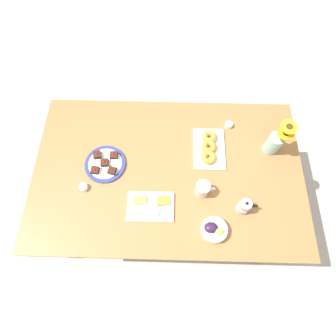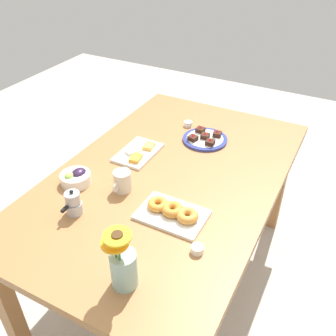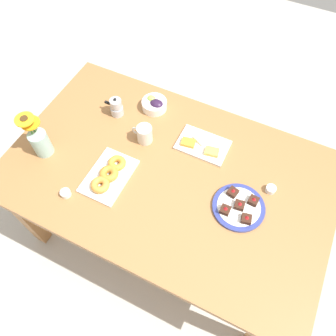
{
  "view_description": "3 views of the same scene",
  "coord_description": "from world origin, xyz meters",
  "px_view_note": "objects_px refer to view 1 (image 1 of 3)",
  "views": [
    {
      "loc": [
        0.02,
        -0.6,
        2.17
      ],
      "look_at": [
        0.0,
        0.0,
        0.78
      ],
      "focal_mm": 28.0,
      "sensor_mm": 36.0,
      "label": 1
    },
    {
      "loc": [
        1.27,
        0.67,
        1.79
      ],
      "look_at": [
        0.0,
        0.0,
        0.78
      ],
      "focal_mm": 40.0,
      "sensor_mm": 36.0,
      "label": 2
    },
    {
      "loc": [
        -0.36,
        0.75,
        2.12
      ],
      "look_at": [
        0.0,
        0.0,
        0.78
      ],
      "focal_mm": 35.0,
      "sensor_mm": 36.0,
      "label": 3
    }
  ],
  "objects_px": {
    "moka_pot": "(244,206)",
    "jam_cup_honey": "(229,125)",
    "dining_table": "(168,176)",
    "flower_vase": "(275,142)",
    "dessert_plate": "(105,164)",
    "cheese_platter": "(151,206)",
    "croissant_platter": "(209,148)",
    "jam_cup_berry": "(83,187)",
    "coffee_mug": "(203,189)",
    "grape_bowl": "(214,230)"
  },
  "relations": [
    {
      "from": "moka_pot",
      "to": "jam_cup_honey",
      "type": "bearing_deg",
      "value": 94.17
    },
    {
      "from": "dining_table",
      "to": "flower_vase",
      "type": "distance_m",
      "value": 0.67
    },
    {
      "from": "jam_cup_honey",
      "to": "flower_vase",
      "type": "height_order",
      "value": "flower_vase"
    },
    {
      "from": "dessert_plate",
      "to": "moka_pot",
      "type": "bearing_deg",
      "value": -17.49
    },
    {
      "from": "cheese_platter",
      "to": "croissant_platter",
      "type": "bearing_deg",
      "value": 47.71
    },
    {
      "from": "jam_cup_berry",
      "to": "cheese_platter",
      "type": "bearing_deg",
      "value": -14.02
    },
    {
      "from": "jam_cup_honey",
      "to": "jam_cup_berry",
      "type": "height_order",
      "value": "same"
    },
    {
      "from": "dessert_plate",
      "to": "flower_vase",
      "type": "height_order",
      "value": "flower_vase"
    },
    {
      "from": "coffee_mug",
      "to": "dessert_plate",
      "type": "height_order",
      "value": "coffee_mug"
    },
    {
      "from": "cheese_platter",
      "to": "croissant_platter",
      "type": "height_order",
      "value": "croissant_platter"
    },
    {
      "from": "cheese_platter",
      "to": "moka_pot",
      "type": "relative_size",
      "value": 2.18
    },
    {
      "from": "grape_bowl",
      "to": "cheese_platter",
      "type": "distance_m",
      "value": 0.36
    },
    {
      "from": "croissant_platter",
      "to": "jam_cup_honey",
      "type": "bearing_deg",
      "value": 52.27
    },
    {
      "from": "jam_cup_berry",
      "to": "jam_cup_honey",
      "type": "bearing_deg",
      "value": 27.23
    },
    {
      "from": "flower_vase",
      "to": "moka_pot",
      "type": "relative_size",
      "value": 2.12
    },
    {
      "from": "dining_table",
      "to": "grape_bowl",
      "type": "xyz_separation_m",
      "value": [
        0.25,
        -0.35,
        0.12
      ]
    },
    {
      "from": "dining_table",
      "to": "dessert_plate",
      "type": "xyz_separation_m",
      "value": [
        -0.38,
        0.03,
        0.1
      ]
    },
    {
      "from": "grape_bowl",
      "to": "coffee_mug",
      "type": "bearing_deg",
      "value": 104.03
    },
    {
      "from": "grape_bowl",
      "to": "jam_cup_berry",
      "type": "xyz_separation_m",
      "value": [
        -0.73,
        0.22,
        -0.01
      ]
    },
    {
      "from": "dining_table",
      "to": "cheese_platter",
      "type": "distance_m",
      "value": 0.26
    },
    {
      "from": "dining_table",
      "to": "flower_vase",
      "type": "relative_size",
      "value": 6.33
    },
    {
      "from": "dining_table",
      "to": "jam_cup_honey",
      "type": "bearing_deg",
      "value": 40.34
    },
    {
      "from": "croissant_platter",
      "to": "cheese_platter",
      "type": "bearing_deg",
      "value": -132.29
    },
    {
      "from": "coffee_mug",
      "to": "cheese_platter",
      "type": "height_order",
      "value": "coffee_mug"
    },
    {
      "from": "dining_table",
      "to": "cheese_platter",
      "type": "xyz_separation_m",
      "value": [
        -0.09,
        -0.22,
        0.1
      ]
    },
    {
      "from": "coffee_mug",
      "to": "grape_bowl",
      "type": "height_order",
      "value": "coffee_mug"
    },
    {
      "from": "flower_vase",
      "to": "jam_cup_berry",
      "type": "bearing_deg",
      "value": -165.64
    },
    {
      "from": "dining_table",
      "to": "flower_vase",
      "type": "height_order",
      "value": "flower_vase"
    },
    {
      "from": "jam_cup_berry",
      "to": "flower_vase",
      "type": "xyz_separation_m",
      "value": [
        1.1,
        0.28,
        0.07
      ]
    },
    {
      "from": "jam_cup_honey",
      "to": "dessert_plate",
      "type": "relative_size",
      "value": 0.2
    },
    {
      "from": "dessert_plate",
      "to": "dining_table",
      "type": "bearing_deg",
      "value": -4.59
    },
    {
      "from": "croissant_platter",
      "to": "dessert_plate",
      "type": "relative_size",
      "value": 1.15
    },
    {
      "from": "jam_cup_honey",
      "to": "flower_vase",
      "type": "relative_size",
      "value": 0.19
    },
    {
      "from": "coffee_mug",
      "to": "jam_cup_honey",
      "type": "bearing_deg",
      "value": 67.87
    },
    {
      "from": "coffee_mug",
      "to": "flower_vase",
      "type": "relative_size",
      "value": 0.45
    },
    {
      "from": "grape_bowl",
      "to": "dessert_plate",
      "type": "height_order",
      "value": "grape_bowl"
    },
    {
      "from": "grape_bowl",
      "to": "flower_vase",
      "type": "distance_m",
      "value": 0.63
    },
    {
      "from": "jam_cup_honey",
      "to": "dining_table",
      "type": "bearing_deg",
      "value": -139.66
    },
    {
      "from": "coffee_mug",
      "to": "jam_cup_berry",
      "type": "bearing_deg",
      "value": 179.57
    },
    {
      "from": "moka_pot",
      "to": "dining_table",
      "type": "bearing_deg",
      "value": 152.24
    },
    {
      "from": "cheese_platter",
      "to": "moka_pot",
      "type": "distance_m",
      "value": 0.51
    },
    {
      "from": "grape_bowl",
      "to": "croissant_platter",
      "type": "xyz_separation_m",
      "value": [
        -0.01,
        0.5,
        -0.01
      ]
    },
    {
      "from": "dining_table",
      "to": "croissant_platter",
      "type": "relative_size",
      "value": 5.71
    },
    {
      "from": "croissant_platter",
      "to": "flower_vase",
      "type": "relative_size",
      "value": 1.11
    },
    {
      "from": "coffee_mug",
      "to": "jam_cup_honey",
      "type": "xyz_separation_m",
      "value": [
        0.18,
        0.45,
        -0.03
      ]
    },
    {
      "from": "dining_table",
      "to": "dessert_plate",
      "type": "height_order",
      "value": "dessert_plate"
    },
    {
      "from": "jam_cup_berry",
      "to": "moka_pot",
      "type": "height_order",
      "value": "moka_pot"
    },
    {
      "from": "dessert_plate",
      "to": "moka_pot",
      "type": "distance_m",
      "value": 0.83
    },
    {
      "from": "jam_cup_berry",
      "to": "dessert_plate",
      "type": "xyz_separation_m",
      "value": [
        0.11,
        0.15,
        -0.0
      ]
    },
    {
      "from": "jam_cup_berry",
      "to": "dessert_plate",
      "type": "height_order",
      "value": "dessert_plate"
    }
  ]
}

